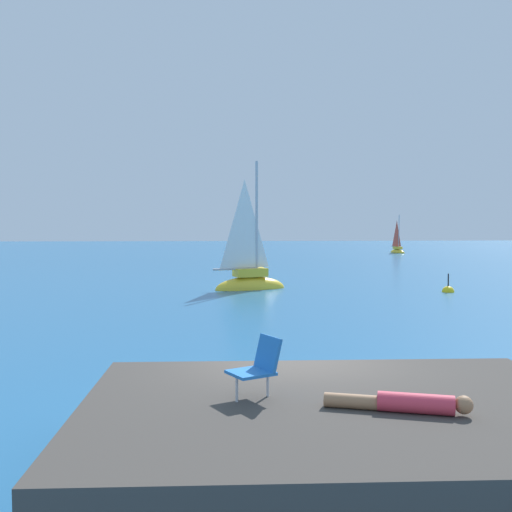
{
  "coord_description": "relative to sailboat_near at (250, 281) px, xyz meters",
  "views": [
    {
      "loc": [
        -1.14,
        -10.21,
        3.41
      ],
      "look_at": [
        0.2,
        15.31,
        1.82
      ],
      "focal_mm": 43.57,
      "sensor_mm": 36.0,
      "label": 1
    }
  ],
  "objects": [
    {
      "name": "person_sunbather",
      "position": [
        0.92,
        -22.14,
        0.81
      ],
      "size": [
        1.72,
        0.67,
        0.25
      ],
      "rotation": [
        0.0,
        0.0,
        2.85
      ],
      "color": "#DB384C",
      "rests_on": "shore_ledge"
    },
    {
      "name": "shore_ledge",
      "position": [
        0.2,
        -21.72,
        0.17
      ],
      "size": [
        6.57,
        4.78,
        1.06
      ],
      "primitive_type": "cube",
      "rotation": [
        0.0,
        0.0,
        -0.01
      ],
      "color": "#423D38",
      "rests_on": "ground"
    },
    {
      "name": "sailboat_near",
      "position": [
        0.0,
        0.0,
        0.0
      ],
      "size": [
        3.7,
        2.26,
        6.68
      ],
      "rotation": [
        0.0,
        0.0,
        0.33
      ],
      "color": "yellow",
      "rests_on": "ground"
    },
    {
      "name": "boulder_seaward",
      "position": [
        -0.42,
        -19.36,
        -0.36
      ],
      "size": [
        1.13,
        1.28,
        0.81
      ],
      "primitive_type": "cube",
      "rotation": [
        -0.14,
        0.01,
        1.63
      ],
      "color": "#3C3C3C",
      "rests_on": "ground"
    },
    {
      "name": "marker_buoy",
      "position": [
        9.0,
        -1.69,
        -0.36
      ],
      "size": [
        0.56,
        0.56,
        1.13
      ],
      "color": "yellow",
      "rests_on": "ground"
    },
    {
      "name": "sailboat_far",
      "position": [
        15.53,
        29.57,
        -0.14
      ],
      "size": [
        1.35,
        2.24,
        4.04
      ],
      "rotation": [
        0.0,
        0.0,
        5.03
      ],
      "color": "yellow",
      "rests_on": "ground"
    },
    {
      "name": "boulder_inland",
      "position": [
        2.62,
        -19.34,
        -0.36
      ],
      "size": [
        1.69,
        1.59,
        0.9
      ],
      "primitive_type": "cube",
      "rotation": [
        -0.05,
        0.1,
        0.47
      ],
      "color": "#483831",
      "rests_on": "ground"
    },
    {
      "name": "beach_chair",
      "position": [
        -0.8,
        -21.45,
        1.14
      ],
      "size": [
        0.75,
        0.71,
        0.8
      ],
      "rotation": [
        0.0,
        0.0,
        3.64
      ],
      "color": "blue",
      "rests_on": "shore_ledge"
    },
    {
      "name": "ground_plane",
      "position": [
        -0.11,
        -19.18,
        -0.36
      ],
      "size": [
        160.0,
        160.0,
        0.0
      ],
      "primitive_type": "plane",
      "color": "#236093"
    }
  ]
}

